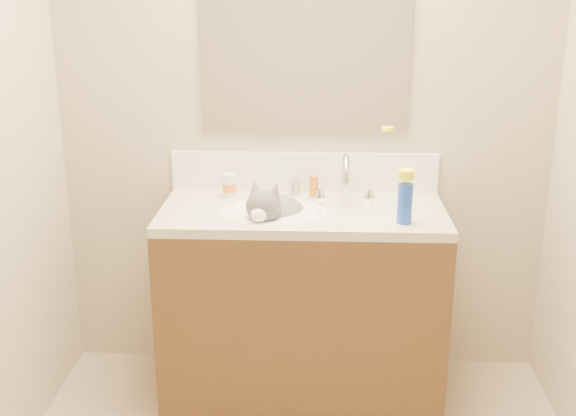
# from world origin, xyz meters

# --- Properties ---
(room_shell) EXTENTS (2.24, 2.54, 2.52)m
(room_shell) POSITION_xyz_m (0.00, 0.00, 1.49)
(room_shell) COLOR tan
(room_shell) RESTS_ON ground
(vanity_cabinet) EXTENTS (1.20, 0.55, 0.82)m
(vanity_cabinet) POSITION_xyz_m (0.00, 0.97, 0.41)
(vanity_cabinet) COLOR #53371C
(vanity_cabinet) RESTS_ON ground
(counter_slab) EXTENTS (1.20, 0.55, 0.04)m
(counter_slab) POSITION_xyz_m (0.00, 0.97, 0.84)
(counter_slab) COLOR beige
(counter_slab) RESTS_ON vanity_cabinet
(basin) EXTENTS (0.45, 0.36, 0.14)m
(basin) POSITION_xyz_m (-0.12, 0.94, 0.79)
(basin) COLOR white
(basin) RESTS_ON vanity_cabinet
(faucet) EXTENTS (0.28, 0.20, 0.21)m
(faucet) POSITION_xyz_m (0.18, 1.11, 0.95)
(faucet) COLOR silver
(faucet) RESTS_ON counter_slab
(cat) EXTENTS (0.35, 0.42, 0.31)m
(cat) POSITION_xyz_m (-0.12, 0.96, 0.83)
(cat) COLOR #545254
(cat) RESTS_ON basin
(backsplash) EXTENTS (1.20, 0.02, 0.18)m
(backsplash) POSITION_xyz_m (0.00, 1.24, 0.95)
(backsplash) COLOR white
(backsplash) RESTS_ON counter_slab
(mirror) EXTENTS (0.90, 0.02, 0.80)m
(mirror) POSITION_xyz_m (0.00, 1.24, 1.54)
(mirror) COLOR white
(mirror) RESTS_ON room_shell
(pill_bottle) EXTENTS (0.07, 0.07, 0.11)m
(pill_bottle) POSITION_xyz_m (-0.33, 1.13, 0.91)
(pill_bottle) COLOR white
(pill_bottle) RESTS_ON counter_slab
(pill_label) EXTENTS (0.08, 0.08, 0.04)m
(pill_label) POSITION_xyz_m (-0.33, 1.13, 0.90)
(pill_label) COLOR orange
(pill_label) RESTS_ON pill_bottle
(silver_jar) EXTENTS (0.06, 0.06, 0.06)m
(silver_jar) POSITION_xyz_m (-0.04, 1.18, 0.89)
(silver_jar) COLOR #B7B7BC
(silver_jar) RESTS_ON counter_slab
(amber_bottle) EXTENTS (0.05, 0.05, 0.09)m
(amber_bottle) POSITION_xyz_m (0.04, 1.16, 0.91)
(amber_bottle) COLOR orange
(amber_bottle) RESTS_ON counter_slab
(toothbrush) EXTENTS (0.02, 0.15, 0.01)m
(toothbrush) POSITION_xyz_m (0.07, 1.02, 0.87)
(toothbrush) COLOR white
(toothbrush) RESTS_ON counter_slab
(toothbrush_head) EXTENTS (0.02, 0.03, 0.02)m
(toothbrush_head) POSITION_xyz_m (0.07, 1.02, 0.87)
(toothbrush_head) COLOR #6EBAEB
(toothbrush_head) RESTS_ON counter_slab
(spray_can) EXTENTS (0.06, 0.06, 0.16)m
(spray_can) POSITION_xyz_m (0.41, 0.82, 0.94)
(spray_can) COLOR #1A43B8
(spray_can) RESTS_ON counter_slab
(spray_cap) EXTENTS (0.07, 0.07, 0.04)m
(spray_cap) POSITION_xyz_m (0.41, 0.82, 1.06)
(spray_cap) COLOR #FFF61A
(spray_cap) RESTS_ON spray_can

